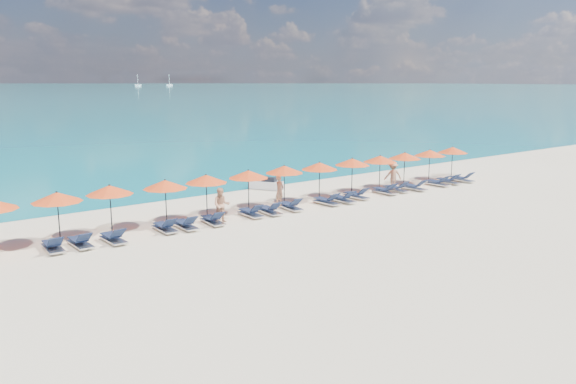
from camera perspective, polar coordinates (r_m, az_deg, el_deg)
ground at (r=26.75m, az=3.85°, el=-3.54°), size 1400.00×1400.00×0.00m
sailboat_near at (r=638.34m, az=-15.01°, el=10.48°), size 6.82×2.27×12.50m
sailboat_far at (r=641.51m, az=-11.97°, el=10.62°), size 6.84×2.28×12.55m
jetski at (r=35.70m, az=-2.16°, el=0.78°), size 1.82×2.26×0.77m
beachgoer_a at (r=30.96m, az=-0.86°, el=0.15°), size 0.73×0.61×1.70m
beachgoer_b at (r=27.51m, az=-6.79°, el=-1.33°), size 0.97×0.83×1.72m
beachgoer_c at (r=36.36m, az=10.61°, el=1.69°), size 1.25×0.99×1.76m
umbrella_2 at (r=25.46m, az=-22.42°, el=-0.49°), size 2.10×2.10×2.28m
umbrella_3 at (r=26.32m, az=-17.67°, el=0.20°), size 2.10×2.10×2.28m
umbrella_4 at (r=27.03m, az=-12.37°, el=0.76°), size 2.10×2.10×2.28m
umbrella_5 at (r=28.14m, az=-8.31°, el=1.32°), size 2.10×2.10×2.28m
umbrella_6 at (r=29.30m, az=-4.05°, el=1.81°), size 2.10×2.10×2.28m
umbrella_7 at (r=30.82m, az=-0.39°, el=2.31°), size 2.10×2.10×2.28m
umbrella_8 at (r=32.07m, az=3.22°, el=2.65°), size 2.10×2.10×2.28m
umbrella_9 at (r=33.87m, az=6.55°, el=3.06°), size 2.10×2.10×2.28m
umbrella_10 at (r=35.39m, az=9.34°, el=3.33°), size 2.10×2.10×2.28m
umbrella_11 at (r=37.18m, az=11.78°, el=3.63°), size 2.10×2.10×2.28m
umbrella_12 at (r=38.99m, az=14.22°, el=3.87°), size 2.10×2.10×2.28m
umbrella_13 at (r=41.08m, az=16.39°, el=4.12°), size 2.10×2.10×2.28m
lounger_3 at (r=24.79m, az=-22.76°, el=-5.06°), size 0.68×1.72×0.66m
lounger_4 at (r=24.97m, az=-20.35°, el=-4.77°), size 0.69×1.72×0.66m
lounger_5 at (r=25.17m, az=-17.32°, el=-4.44°), size 0.71×1.73×0.66m
lounger_6 at (r=26.35m, az=-12.38°, el=-3.48°), size 0.65×1.71×0.66m
lounger_7 at (r=26.62m, az=-10.34°, el=-3.25°), size 0.65×1.71×0.66m
lounger_8 at (r=27.27m, az=-7.65°, el=-2.81°), size 0.72×1.73×0.66m
lounger_9 at (r=28.56m, az=-3.79°, el=-2.09°), size 0.64×1.71×0.66m
lounger_10 at (r=29.05m, az=-1.88°, el=-1.84°), size 0.74×1.74×0.66m
lounger_11 at (r=29.98m, az=0.27°, el=-1.42°), size 0.75×1.74×0.66m
lounger_12 at (r=31.31m, az=3.95°, el=-0.89°), size 0.73×1.74×0.66m
lounger_13 at (r=31.97m, az=5.59°, el=-0.66°), size 0.66×1.71×0.66m
lounger_14 at (r=33.03m, az=6.97°, el=-0.31°), size 0.67×1.72×0.66m
lounger_15 at (r=34.66m, az=9.84°, el=0.16°), size 0.64×1.71×0.66m
lounger_16 at (r=35.43m, az=10.94°, el=0.37°), size 0.72×1.73×0.66m
lounger_17 at (r=36.19m, az=12.73°, el=0.52°), size 0.67×1.72×0.66m
lounger_18 at (r=38.06m, az=14.97°, el=0.94°), size 0.69×1.72×0.66m
lounger_19 at (r=38.95m, az=15.97°, el=1.12°), size 0.67×1.72×0.66m
lounger_20 at (r=40.05m, az=17.30°, el=1.31°), size 0.63×1.70×0.66m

